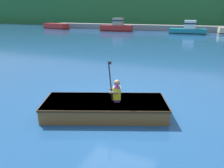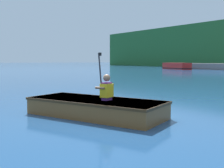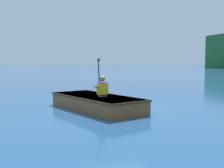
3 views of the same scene
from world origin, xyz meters
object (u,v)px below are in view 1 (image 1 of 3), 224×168
Objects in this scene: moored_boat_dock_center_far at (117,27)px; moored_boat_dock_west_end at (188,30)px; moored_boat_dock_east_end at (56,26)px; rowboat_foreground at (103,107)px; person_paddler at (117,92)px.

moored_boat_dock_west_end is at bearing -2.05° from moored_boat_dock_center_far.
moored_boat_dock_east_end is at bearing 177.50° from moored_boat_dock_west_end.
moored_boat_dock_west_end is 0.95× the size of moored_boat_dock_center_far.
moored_boat_dock_west_end is 1.34× the size of rowboat_foreground.
moored_boat_dock_west_end reaches higher than moored_boat_dock_east_end.
moored_boat_dock_center_far is 4.61× the size of person_paddler.
moored_boat_dock_center_far is at bearing 112.76° from person_paddler.
moored_boat_dock_east_end reaches higher than rowboat_foreground.
moored_boat_dock_west_end is 23.44m from moored_boat_dock_east_end.
moored_boat_dock_west_end reaches higher than rowboat_foreground.
moored_boat_dock_east_end is at bearing 177.10° from moored_boat_dock_center_far.
moored_boat_dock_center_far is (-10.96, 0.39, 0.09)m from moored_boat_dock_west_end.
moored_boat_dock_west_end reaches higher than person_paddler.
person_paddler is (11.71, -27.91, 0.00)m from moored_boat_dock_center_far.
moored_boat_dock_center_far is 30.28m from rowboat_foreground.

